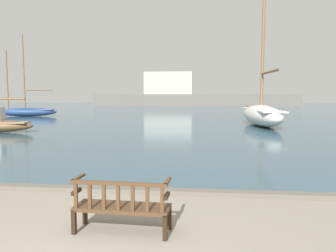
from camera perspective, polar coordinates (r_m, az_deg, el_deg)
name	(u,v)px	position (r m, az deg, el deg)	size (l,w,h in m)	color
harbor_water	(192,110)	(47.59, 4.14, 2.76)	(100.00, 80.00, 0.08)	#385666
quay_edge_kerb	(137,191)	(7.85, -5.43, -11.18)	(40.00, 0.30, 0.12)	#675F54
park_bench	(122,205)	(5.66, -8.07, -13.51)	(1.63, 0.61, 0.92)	black
sailboat_mid_port	(26,111)	(36.60, -23.42, 2.47)	(6.96, 2.65, 8.18)	navy
sailboat_mid_starboard	(262,114)	(24.52, 16.01, 2.08)	(2.54, 9.99, 11.44)	silver
far_breakwater	(187,96)	(64.99, 3.41, 5.30)	(40.55, 2.40, 6.77)	#66605B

